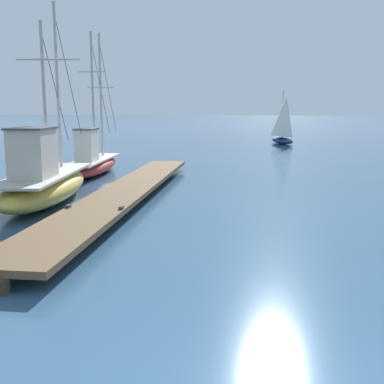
% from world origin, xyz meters
% --- Properties ---
extents(floating_dock, '(2.50, 18.38, 0.53)m').
position_xyz_m(floating_dock, '(-5.61, 12.73, 0.36)').
color(floating_dock, brown).
rests_on(floating_dock, ground).
extents(fishing_boat_0, '(2.98, 8.84, 7.22)m').
position_xyz_m(fishing_boat_0, '(-8.24, 11.57, 0.81)').
color(fishing_boat_0, gold).
rests_on(fishing_boat_0, ground).
extents(fishing_boat_1, '(2.22, 8.88, 7.20)m').
position_xyz_m(fishing_boat_1, '(-9.30, 19.01, 0.66)').
color(fishing_boat_1, '#AD2823').
rests_on(fishing_boat_1, ground).
extents(distant_sailboat, '(3.04, 4.23, 4.91)m').
position_xyz_m(distant_sailboat, '(0.72, 41.42, 2.21)').
color(distant_sailboat, navy).
rests_on(distant_sailboat, ground).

